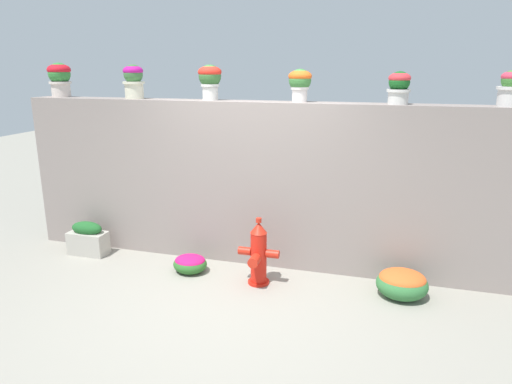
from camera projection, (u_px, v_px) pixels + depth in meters
name	position (u px, v px, depth m)	size (l,w,h in m)	color
ground_plane	(223.00, 304.00, 4.94)	(24.00, 24.00, 0.00)	gray
stone_wall	(255.00, 184.00, 5.83)	(6.23, 0.36, 2.06)	gray
potted_plant_0	(60.00, 77.00, 6.27)	(0.31, 0.31, 0.46)	beige
potted_plant_1	(134.00, 79.00, 5.93)	(0.28, 0.28, 0.43)	beige
potted_plant_2	(210.00, 78.00, 5.66)	(0.29, 0.29, 0.43)	beige
potted_plant_3	(300.00, 82.00, 5.37)	(0.27, 0.27, 0.38)	silver
potted_plant_4	(399.00, 86.00, 5.03)	(0.26, 0.26, 0.36)	silver
potted_plant_5	(511.00, 87.00, 4.74)	(0.27, 0.27, 0.37)	silver
fire_hydrant	(258.00, 255.00, 5.32)	(0.48, 0.38, 0.81)	red
flower_bush_left	(402.00, 283.00, 5.06)	(0.56, 0.50, 0.33)	#34743B
flower_bush_right	(190.00, 263.00, 5.69)	(0.42, 0.38, 0.22)	#2E6829
planter_box	(88.00, 239.00, 6.21)	(0.52, 0.25, 0.46)	#ADA89C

